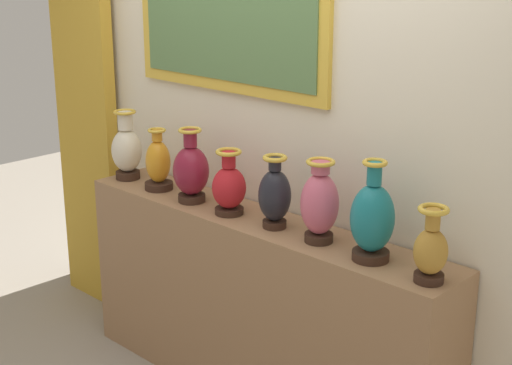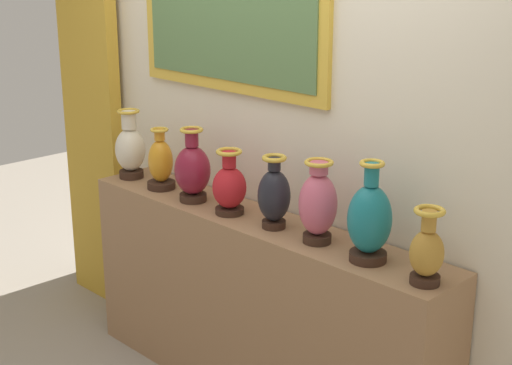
% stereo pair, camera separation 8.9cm
% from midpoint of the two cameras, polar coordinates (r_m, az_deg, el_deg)
% --- Properties ---
extents(display_shelf, '(2.19, 0.36, 0.98)m').
position_cam_midpoint_polar(display_shelf, '(3.91, -0.66, -9.48)').
color(display_shelf, '#99704C').
rests_on(display_shelf, ground_plane).
extents(back_wall, '(4.05, 0.14, 3.05)m').
position_cam_midpoint_polar(back_wall, '(3.74, 1.77, 6.22)').
color(back_wall, beige).
rests_on(back_wall, ground_plane).
extents(curtain_gold, '(0.54, 0.08, 2.47)m').
position_cam_midpoint_polar(curtain_gold, '(4.92, -13.08, 4.91)').
color(curtain_gold, gold).
rests_on(curtain_gold, ground_plane).
extents(vase_ivory, '(0.17, 0.17, 0.39)m').
position_cam_midpoint_polar(vase_ivory, '(4.37, -10.21, 2.45)').
color(vase_ivory, '#382319').
rests_on(vase_ivory, display_shelf).
extents(vase_amber, '(0.15, 0.15, 0.34)m').
position_cam_midpoint_polar(vase_amber, '(4.16, -7.93, 1.38)').
color(vase_amber, '#382319').
rests_on(vase_amber, display_shelf).
extents(vase_burgundy, '(0.19, 0.19, 0.39)m').
position_cam_midpoint_polar(vase_burgundy, '(3.93, -5.52, 0.90)').
color(vase_burgundy, '#382319').
rests_on(vase_burgundy, display_shelf).
extents(vase_crimson, '(0.17, 0.17, 0.33)m').
position_cam_midpoint_polar(vase_crimson, '(3.74, -2.71, -0.32)').
color(vase_crimson, '#382319').
rests_on(vase_crimson, display_shelf).
extents(vase_onyx, '(0.15, 0.15, 0.35)m').
position_cam_midpoint_polar(vase_onyx, '(3.55, 0.69, -0.92)').
color(vase_onyx, '#382319').
rests_on(vase_onyx, display_shelf).
extents(vase_rose, '(0.17, 0.17, 0.38)m').
position_cam_midpoint_polar(vase_rose, '(3.38, 4.02, -1.57)').
color(vase_rose, '#382319').
rests_on(vase_rose, display_shelf).
extents(vase_teal, '(0.19, 0.19, 0.44)m').
position_cam_midpoint_polar(vase_teal, '(3.20, 7.89, -2.72)').
color(vase_teal, '#382319').
rests_on(vase_teal, display_shelf).
extents(vase_ochre, '(0.13, 0.13, 0.31)m').
position_cam_midpoint_polar(vase_ochre, '(3.05, 12.10, -4.91)').
color(vase_ochre, '#382319').
rests_on(vase_ochre, display_shelf).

